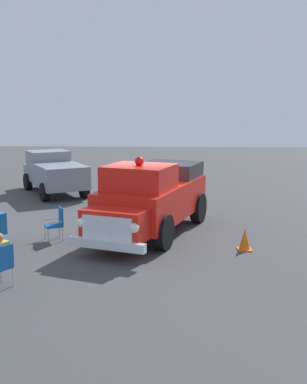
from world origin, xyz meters
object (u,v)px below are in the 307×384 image
object	(u,v)px
vintage_fire_truck	(151,197)
lawn_chair_spare	(57,221)
parked_pickup	(54,172)
lawn_chair_near_truck	(2,263)
traffic_cone	(245,240)

from	to	relation	value
vintage_fire_truck	lawn_chair_spare	world-z (taller)	vintage_fire_truck
parked_pickup	lawn_chair_near_truck	world-z (taller)	parked_pickup
lawn_chair_spare	lawn_chair_near_truck	bearing A→B (deg)	-94.80
traffic_cone	parked_pickup	bearing A→B (deg)	131.61
vintage_fire_truck	parked_pickup	world-z (taller)	vintage_fire_truck
parked_pickup	lawn_chair_near_truck	xyz separation A→B (m)	(1.63, -11.69, -0.40)
vintage_fire_truck	lawn_chair_spare	size ratio (longest dim) A/B	6.21
parked_pickup	lawn_chair_near_truck	size ratio (longest dim) A/B	4.96
parked_pickup	lawn_chair_near_truck	bearing A→B (deg)	-82.07
traffic_cone	lawn_chair_spare	bearing A→B (deg)	171.70
parked_pickup	traffic_cone	distance (m)	11.42
parked_pickup	traffic_cone	bearing A→B (deg)	-48.39
vintage_fire_truck	traffic_cone	xyz separation A→B (m)	(2.77, -1.69, -0.89)
lawn_chair_spare	traffic_cone	size ratio (longest dim) A/B	1.61
lawn_chair_near_truck	traffic_cone	distance (m)	6.74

